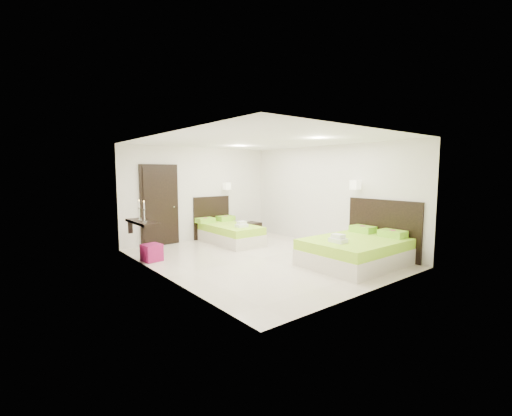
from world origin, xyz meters
TOP-DOWN VIEW (x-y plane):
  - floor at (0.00, 0.00)m, footprint 5.50×5.50m
  - bed_single at (0.38, 1.87)m, footprint 1.17×1.94m
  - bed_double at (1.29, -1.63)m, footprint 2.09×1.78m
  - nightstand at (1.38, 2.14)m, footprint 0.53×0.48m
  - ottoman at (-2.00, 1.29)m, footprint 0.42×0.42m
  - door at (-1.20, 2.70)m, footprint 1.02×0.15m
  - console_shelf at (-2.08, 1.60)m, footprint 0.35×1.20m

SIDE VIEW (x-z plane):
  - floor at x=0.00m, z-range 0.00..0.00m
  - ottoman at x=-2.00m, z-range 0.00..0.37m
  - nightstand at x=1.38m, z-range 0.00..0.43m
  - bed_single at x=0.38m, z-range -0.50..1.10m
  - bed_double at x=1.29m, z-range -0.55..1.17m
  - console_shelf at x=-2.08m, z-range 0.42..1.21m
  - door at x=-1.20m, z-range -0.02..2.12m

